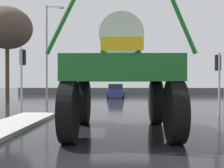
{
  "coord_description": "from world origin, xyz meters",
  "views": [
    {
      "loc": [
        -0.47,
        -2.51,
        1.73
      ],
      "look_at": [
        -0.89,
        7.98,
        1.65
      ],
      "focal_mm": 43.14,
      "sensor_mm": 36.0,
      "label": 1
    }
  ],
  "objects_px": {
    "traffic_signal_far_left": "(160,73)",
    "streetlight_far_left": "(48,48)",
    "sedan_ahead": "(115,91)",
    "traffic_signal_near_right": "(218,70)",
    "traffic_signal_near_left": "(22,66)",
    "oversize_sprayer": "(121,74)",
    "bare_tree_left": "(7,28)"
  },
  "relations": [
    {
      "from": "oversize_sprayer",
      "to": "bare_tree_left",
      "type": "relative_size",
      "value": 0.66
    },
    {
      "from": "traffic_signal_near_right",
      "to": "streetlight_far_left",
      "type": "xyz_separation_m",
      "value": [
        -12.57,
        12.04,
        2.76
      ]
    },
    {
      "from": "traffic_signal_near_right",
      "to": "bare_tree_left",
      "type": "bearing_deg",
      "value": 150.05
    },
    {
      "from": "sedan_ahead",
      "to": "traffic_signal_far_left",
      "type": "relative_size",
      "value": 1.11
    },
    {
      "from": "oversize_sprayer",
      "to": "sedan_ahead",
      "type": "xyz_separation_m",
      "value": [
        -0.74,
        20.88,
        -1.29
      ]
    },
    {
      "from": "sedan_ahead",
      "to": "traffic_signal_far_left",
      "type": "height_order",
      "value": "traffic_signal_far_left"
    },
    {
      "from": "traffic_signal_near_right",
      "to": "streetlight_far_left",
      "type": "bearing_deg",
      "value": 136.24
    },
    {
      "from": "oversize_sprayer",
      "to": "streetlight_far_left",
      "type": "relative_size",
      "value": 0.58
    },
    {
      "from": "traffic_signal_near_left",
      "to": "bare_tree_left",
      "type": "height_order",
      "value": "bare_tree_left"
    },
    {
      "from": "sedan_ahead",
      "to": "traffic_signal_near_left",
      "type": "bearing_deg",
      "value": 161.76
    },
    {
      "from": "traffic_signal_near_right",
      "to": "bare_tree_left",
      "type": "relative_size",
      "value": 0.39
    },
    {
      "from": "traffic_signal_far_left",
      "to": "traffic_signal_near_right",
      "type": "bearing_deg",
      "value": -85.73
    },
    {
      "from": "sedan_ahead",
      "to": "traffic_signal_near_left",
      "type": "distance_m",
      "value": 16.51
    },
    {
      "from": "sedan_ahead",
      "to": "traffic_signal_far_left",
      "type": "distance_m",
      "value": 5.43
    },
    {
      "from": "oversize_sprayer",
      "to": "bare_tree_left",
      "type": "xyz_separation_m",
      "value": [
        -10.13,
        13.99,
        4.48
      ]
    },
    {
      "from": "traffic_signal_near_left",
      "to": "bare_tree_left",
      "type": "distance_m",
      "value": 10.71
    },
    {
      "from": "traffic_signal_far_left",
      "to": "sedan_ahead",
      "type": "bearing_deg",
      "value": 163.59
    },
    {
      "from": "bare_tree_left",
      "to": "traffic_signal_near_left",
      "type": "bearing_deg",
      "value": -61.98
    },
    {
      "from": "traffic_signal_near_left",
      "to": "traffic_signal_far_left",
      "type": "distance_m",
      "value": 17.17
    },
    {
      "from": "traffic_signal_near_right",
      "to": "bare_tree_left",
      "type": "distance_m",
      "value": 18.12
    },
    {
      "from": "streetlight_far_left",
      "to": "bare_tree_left",
      "type": "relative_size",
      "value": 1.12
    },
    {
      "from": "bare_tree_left",
      "to": "sedan_ahead",
      "type": "bearing_deg",
      "value": 36.27
    },
    {
      "from": "traffic_signal_far_left",
      "to": "streetlight_far_left",
      "type": "relative_size",
      "value": 0.4
    },
    {
      "from": "oversize_sprayer",
      "to": "traffic_signal_near_left",
      "type": "height_order",
      "value": "oversize_sprayer"
    },
    {
      "from": "oversize_sprayer",
      "to": "traffic_signal_near_left",
      "type": "xyz_separation_m",
      "value": [
        -5.43,
        5.17,
        0.63
      ]
    },
    {
      "from": "traffic_signal_near_right",
      "to": "bare_tree_left",
      "type": "xyz_separation_m",
      "value": [
        -15.29,
        8.81,
        4.1
      ]
    },
    {
      "from": "sedan_ahead",
      "to": "streetlight_far_left",
      "type": "height_order",
      "value": "streetlight_far_left"
    },
    {
      "from": "bare_tree_left",
      "to": "oversize_sprayer",
      "type": "bearing_deg",
      "value": -54.1
    },
    {
      "from": "traffic_signal_far_left",
      "to": "streetlight_far_left",
      "type": "distance_m",
      "value": 11.97
    },
    {
      "from": "oversize_sprayer",
      "to": "traffic_signal_far_left",
      "type": "xyz_separation_m",
      "value": [
        4.1,
        19.45,
        0.72
      ]
    },
    {
      "from": "traffic_signal_far_left",
      "to": "streetlight_far_left",
      "type": "xyz_separation_m",
      "value": [
        -11.5,
        -2.24,
        2.43
      ]
    },
    {
      "from": "traffic_signal_far_left",
      "to": "streetlight_far_left",
      "type": "height_order",
      "value": "streetlight_far_left"
    }
  ]
}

